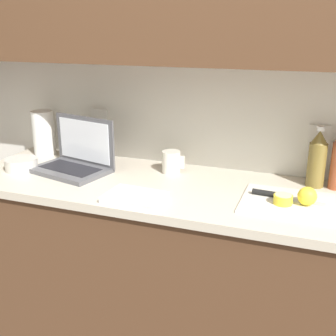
{
  "coord_description": "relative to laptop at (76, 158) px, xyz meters",
  "views": [
    {
      "loc": [
        0.2,
        -1.55,
        1.57
      ],
      "look_at": [
        -0.36,
        -0.01,
        1.01
      ],
      "focal_mm": 45.0,
      "sensor_mm": 36.0,
      "label": 1
    }
  ],
  "objects": [
    {
      "name": "lemon_whole_beside",
      "position": [
        1.02,
        -0.07,
        -0.01
      ],
      "size": [
        0.07,
        0.07,
        0.07
      ],
      "color": "yellow",
      "rests_on": "cutting_board"
    },
    {
      "name": "cutting_board",
      "position": [
        0.95,
        -0.07,
        -0.05
      ],
      "size": [
        0.34,
        0.3,
        0.01
      ],
      "primitive_type": "cube",
      "color": "silver",
      "rests_on": "counter_unit"
    },
    {
      "name": "wall_back",
      "position": [
        0.83,
        0.18,
        0.57
      ],
      "size": [
        5.2,
        0.38,
        2.6
      ],
      "color": "white",
      "rests_on": "ground_plane"
    },
    {
      "name": "bowl_white",
      "position": [
        -0.24,
        -0.08,
        -0.03
      ],
      "size": [
        0.15,
        0.15,
        0.05
      ],
      "color": "beige",
      "rests_on": "counter_unit"
    },
    {
      "name": "knife",
      "position": [
        0.9,
        -0.04,
        -0.04
      ],
      "size": [
        0.27,
        0.05,
        0.02
      ],
      "rotation": [
        0.0,
        0.0,
        -0.08
      ],
      "color": "silver",
      "rests_on": "cutting_board"
    },
    {
      "name": "bottle_water_clear",
      "position": [
        1.04,
        0.16,
        0.06
      ],
      "size": [
        0.07,
        0.07,
        0.25
      ],
      "color": "olive",
      "rests_on": "counter_unit"
    },
    {
      "name": "paper_towel_roll",
      "position": [
        -0.29,
        0.17,
        0.06
      ],
      "size": [
        0.11,
        0.11,
        0.23
      ],
      "color": "white",
      "rests_on": "counter_unit"
    },
    {
      "name": "dish_towel",
      "position": [
        0.4,
        -0.23,
        -0.05
      ],
      "size": [
        0.23,
        0.17,
        0.02
      ],
      "primitive_type": "cube",
      "rotation": [
        0.0,
        0.0,
        -0.06
      ],
      "color": "white",
      "rests_on": "counter_unit"
    },
    {
      "name": "counter_unit",
      "position": [
        0.85,
        -0.03,
        -0.51
      ],
      "size": [
        2.52,
        0.59,
        0.93
      ],
      "color": "brown",
      "rests_on": "ground_plane"
    },
    {
      "name": "measuring_cup",
      "position": [
        0.42,
        0.12,
        -0.01
      ],
      "size": [
        0.1,
        0.08,
        0.1
      ],
      "color": "silver",
      "rests_on": "counter_unit"
    },
    {
      "name": "lemon_half_cut",
      "position": [
        0.94,
        -0.09,
        -0.03
      ],
      "size": [
        0.07,
        0.07,
        0.04
      ],
      "color": "yellow",
      "rests_on": "cutting_board"
    },
    {
      "name": "laptop",
      "position": [
        0.0,
        0.0,
        0.0
      ],
      "size": [
        0.39,
        0.3,
        0.24
      ],
      "rotation": [
        0.0,
        0.0,
        -0.23
      ],
      "color": "#515156",
      "rests_on": "counter_unit"
    }
  ]
}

